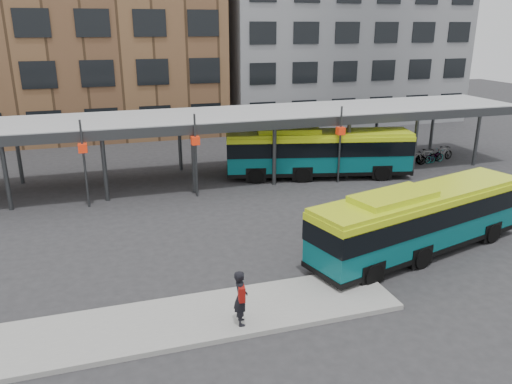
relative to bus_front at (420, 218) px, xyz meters
name	(u,v)px	position (x,y,z in m)	size (l,w,h in m)	color
ground	(312,260)	(-4.70, 0.61, -1.58)	(120.00, 120.00, 0.00)	#28282B
boarding_island	(197,318)	(-10.20, -2.39, -1.49)	(14.00, 3.00, 0.18)	gray
canopy	(231,118)	(-4.75, 13.48, 2.33)	(40.00, 6.53, 4.80)	#999B9E
building_brick	(65,6)	(-14.70, 32.61, 9.42)	(26.00, 14.00, 22.00)	brown
building_grey	(334,19)	(11.30, 32.61, 8.42)	(24.00, 14.00, 20.00)	slate
bus_front	(420,218)	(0.00, 0.00, 0.00)	(11.23, 5.09, 3.03)	#085358
bus_rear	(317,151)	(0.54, 11.89, 0.12)	(12.10, 5.20, 3.27)	#085358
pedestrian	(241,297)	(-8.91, -3.24, -0.44)	(0.53, 0.74, 1.88)	black
bike_rack	(416,157)	(8.61, 12.71, -1.09)	(6.56, 1.42, 1.07)	slate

